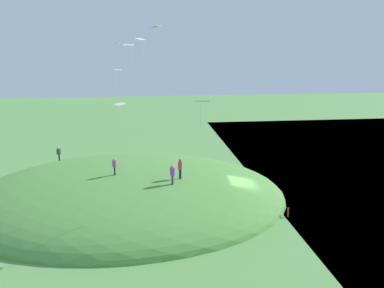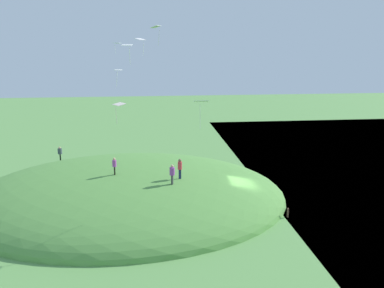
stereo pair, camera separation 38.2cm
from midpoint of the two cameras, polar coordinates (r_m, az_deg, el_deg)
The scene contains 14 objects.
ground_plane at distance 39.30m, azimuth 7.23°, elevation -8.10°, with size 160.00×160.00×0.00m, color #5E954B.
grass_hill at distance 40.63m, azimuth -8.56°, elevation -7.40°, with size 30.28×24.89×6.14m, color #559040.
person_walking_path at distance 37.68m, azimuth -10.31°, elevation -2.72°, with size 0.37×0.37×1.57m.
person_near_shore at distance 35.40m, azimuth -2.43°, elevation -3.86°, with size 0.57×0.57×1.74m.
person_on_hilltop at distance 48.69m, azimuth -17.44°, elevation -1.05°, with size 0.58×0.58×1.59m.
person_watching_kites at distance 36.59m, azimuth -1.37°, elevation -3.06°, with size 0.46×0.46×1.82m.
kite_3 at distance 39.99m, azimuth -4.69°, elevation 15.62°, with size 1.09×1.23×1.83m.
kite_4 at distance 41.92m, azimuth -9.99°, elevation 13.39°, with size 0.85×0.79×1.06m.
kite_5 at distance 32.49m, azimuth -9.64°, elevation 5.29°, with size 1.12×1.23×1.66m.
kite_6 at distance 27.54m, azimuth -8.48°, elevation 13.08°, with size 0.74×0.66×1.27m.
kite_8 at distance 39.46m, azimuth -9.85°, elevation 9.75°, with size 0.78×0.66×1.67m.
kite_9 at distance 37.55m, azimuth -6.77°, elevation 13.98°, with size 1.04×1.09×1.48m.
kite_10 at distance 31.80m, azimuth 1.59°, elevation 5.69°, with size 1.12×0.78×2.31m.
mooring_post at distance 36.95m, azimuth 13.29°, elevation -9.15°, with size 0.14×0.14×0.82m, color brown.
Camera 2 is at (8.58, 35.43, 14.61)m, focal length 38.92 mm.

